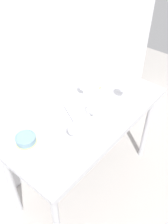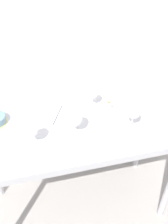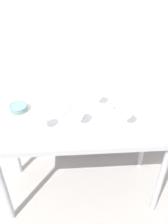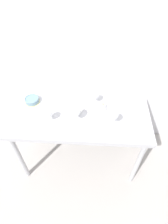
# 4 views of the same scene
# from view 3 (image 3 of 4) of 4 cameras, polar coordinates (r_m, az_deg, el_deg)

# --- Properties ---
(ground_plane) EXTENTS (6.00, 6.00, 0.00)m
(ground_plane) POSITION_cam_3_polar(r_m,az_deg,el_deg) (2.66, -0.49, -16.60)
(ground_plane) COLOR #9F9994
(back_wall) EXTENTS (3.80, 0.04, 2.60)m
(back_wall) POSITION_cam_3_polar(r_m,az_deg,el_deg) (2.20, -1.42, 14.88)
(back_wall) COLOR silver
(back_wall) RESTS_ON ground_plane
(steel_counter) EXTENTS (1.40, 0.65, 0.90)m
(steel_counter) POSITION_cam_3_polar(r_m,az_deg,el_deg) (2.06, -0.59, -3.83)
(steel_counter) COLOR #AFAFB4
(steel_counter) RESTS_ON ground_plane
(wine_glass_near_right) EXTENTS (0.08, 0.08, 0.17)m
(wine_glass_near_right) POSITION_cam_3_polar(r_m,az_deg,el_deg) (1.86, 9.61, -0.46)
(wine_glass_near_right) COLOR white
(wine_glass_near_right) RESTS_ON steel_counter
(wine_glass_near_left) EXTENTS (0.08, 0.08, 0.15)m
(wine_glass_near_left) POSITION_cam_3_polar(r_m,az_deg,el_deg) (1.84, -9.05, -1.49)
(wine_glass_near_left) COLOR white
(wine_glass_near_left) RESTS_ON steel_counter
(wine_glass_far_right) EXTENTS (0.08, 0.08, 0.15)m
(wine_glass_far_right) POSITION_cam_3_polar(r_m,az_deg,el_deg) (2.06, 3.34, 3.74)
(wine_glass_far_right) COLOR white
(wine_glass_far_right) RESTS_ON steel_counter
(wine_glass_near_center) EXTENTS (0.10, 0.10, 0.17)m
(wine_glass_near_center) POSITION_cam_3_polar(r_m,az_deg,el_deg) (1.86, -1.26, -0.37)
(wine_glass_near_center) COLOR white
(wine_glass_near_center) RESTS_ON steel_counter
(open_notebook) EXTENTS (0.37, 0.33, 0.01)m
(open_notebook) POSITION_cam_3_polar(r_m,az_deg,el_deg) (2.07, -3.47, 0.47)
(open_notebook) COLOR white
(open_notebook) RESTS_ON steel_counter
(tasting_sheet_upper) EXTENTS (0.26, 0.27, 0.00)m
(tasting_sheet_upper) POSITION_cam_3_polar(r_m,az_deg,el_deg) (2.17, 9.84, 1.69)
(tasting_sheet_upper) COLOR white
(tasting_sheet_upper) RESTS_ON steel_counter
(tasting_bowl) EXTENTS (0.15, 0.15, 0.05)m
(tasting_bowl) POSITION_cam_3_polar(r_m,az_deg,el_deg) (2.12, -14.39, 0.93)
(tasting_bowl) COLOR #DBCC66
(tasting_bowl) RESTS_ON steel_counter
(decanter_funnel) EXTENTS (0.10, 0.10, 0.14)m
(decanter_funnel) POSITION_cam_3_polar(r_m,az_deg,el_deg) (2.03, 5.86, 0.81)
(decanter_funnel) COLOR silver
(decanter_funnel) RESTS_ON steel_counter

